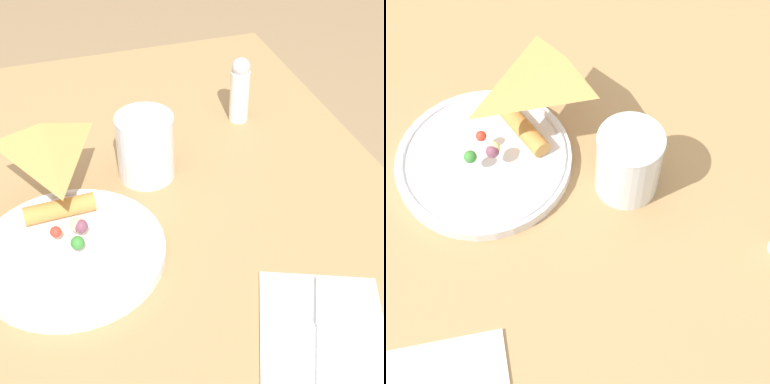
{
  "view_description": "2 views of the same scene",
  "coord_description": "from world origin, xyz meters",
  "views": [
    {
      "loc": [
        0.55,
        -0.05,
        1.24
      ],
      "look_at": [
        0.01,
        0.12,
        0.77
      ],
      "focal_mm": 55.0,
      "sensor_mm": 36.0,
      "label": 1
    },
    {
      "loc": [
        0.18,
        0.39,
        1.36
      ],
      "look_at": [
        -0.02,
        0.09,
        0.77
      ],
      "focal_mm": 55.0,
      "sensor_mm": 36.0,
      "label": 2
    }
  ],
  "objects": [
    {
      "name": "dining_table",
      "position": [
        0.0,
        0.0,
        0.62
      ],
      "size": [
        0.99,
        0.84,
        0.73
      ],
      "color": "#A87F51",
      "rests_on": "ground_plane"
    },
    {
      "name": "milk_glass",
      "position": [
        -0.1,
        0.09,
        0.77
      ],
      "size": [
        0.08,
        0.08,
        0.1
      ],
      "color": "white",
      "rests_on": "dining_table"
    },
    {
      "name": "ground_plane",
      "position": [
        0.0,
        0.0,
        0.0
      ],
      "size": [
        6.0,
        6.0,
        0.0
      ],
      "primitive_type": "plane",
      "color": "#997A56"
    },
    {
      "name": "plate_pizza",
      "position": [
        0.04,
        -0.04,
        0.74
      ],
      "size": [
        0.23,
        0.23,
        0.05
      ],
      "color": "white",
      "rests_on": "dining_table"
    }
  ]
}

